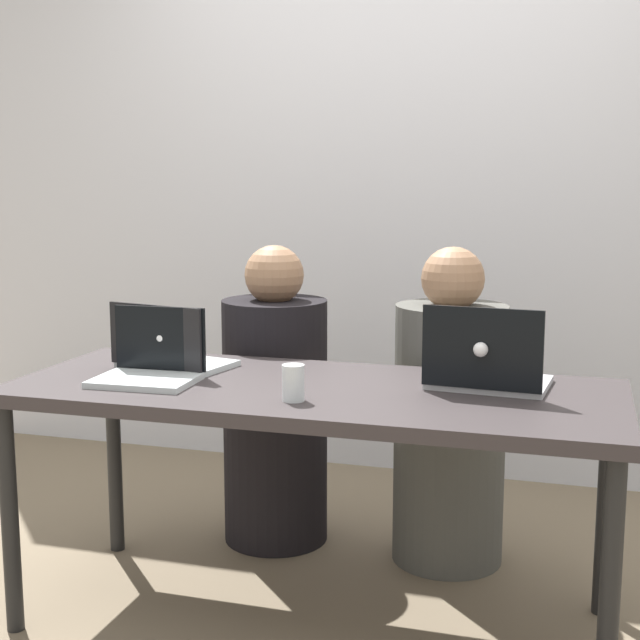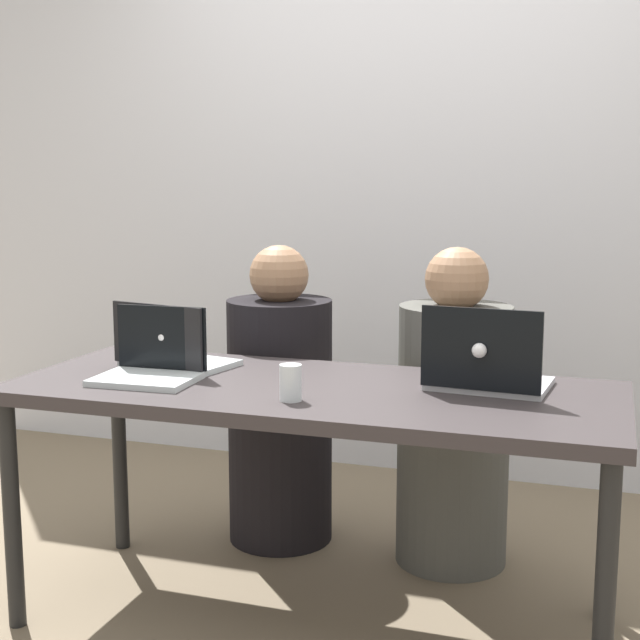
{
  "view_description": "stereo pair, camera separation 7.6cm",
  "coord_description": "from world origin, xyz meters",
  "px_view_note": "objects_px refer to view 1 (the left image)",
  "views": [
    {
      "loc": [
        0.73,
        -2.37,
        1.31
      ],
      "look_at": [
        0.0,
        0.07,
        0.9
      ],
      "focal_mm": 50.0,
      "sensor_mm": 36.0,
      "label": 1
    },
    {
      "loc": [
        0.8,
        -2.35,
        1.31
      ],
      "look_at": [
        0.0,
        0.07,
        0.9
      ],
      "focal_mm": 50.0,
      "sensor_mm": 36.0,
      "label": 2
    }
  ],
  "objects_px": {
    "person_on_right": "(449,424)",
    "laptop_back_right": "(487,371)",
    "laptop_front_left": "(150,365)",
    "water_glass_center": "(292,385)",
    "laptop_back_left": "(170,354)",
    "person_on_left": "(275,411)"
  },
  "relations": [
    {
      "from": "person_on_left",
      "to": "water_glass_center",
      "type": "bearing_deg",
      "value": 114.17
    },
    {
      "from": "person_on_right",
      "to": "laptop_back_right",
      "type": "distance_m",
      "value": 0.56
    },
    {
      "from": "person_on_right",
      "to": "laptop_front_left",
      "type": "xyz_separation_m",
      "value": [
        -0.79,
        -0.63,
        0.28
      ]
    },
    {
      "from": "person_on_right",
      "to": "laptop_front_left",
      "type": "height_order",
      "value": "person_on_right"
    },
    {
      "from": "laptop_back_right",
      "to": "laptop_back_left",
      "type": "distance_m",
      "value": 0.97
    },
    {
      "from": "person_on_left",
      "to": "person_on_right",
      "type": "bearing_deg",
      "value": -178.51
    },
    {
      "from": "laptop_front_left",
      "to": "person_on_right",
      "type": "bearing_deg",
      "value": 36.6
    },
    {
      "from": "laptop_front_left",
      "to": "water_glass_center",
      "type": "distance_m",
      "value": 0.48
    },
    {
      "from": "person_on_right",
      "to": "laptop_front_left",
      "type": "relative_size",
      "value": 3.68
    },
    {
      "from": "laptop_back_right",
      "to": "laptop_back_left",
      "type": "relative_size",
      "value": 0.93
    },
    {
      "from": "laptop_front_left",
      "to": "laptop_back_left",
      "type": "relative_size",
      "value": 0.78
    },
    {
      "from": "person_on_right",
      "to": "laptop_back_right",
      "type": "relative_size",
      "value": 3.1
    },
    {
      "from": "laptop_back_right",
      "to": "laptop_back_left",
      "type": "xyz_separation_m",
      "value": [
        -0.97,
        -0.01,
        -0.01
      ]
    },
    {
      "from": "water_glass_center",
      "to": "laptop_back_right",
      "type": "bearing_deg",
      "value": 30.32
    },
    {
      "from": "person_on_left",
      "to": "laptop_back_left",
      "type": "xyz_separation_m",
      "value": [
        -0.18,
        -0.46,
        0.29
      ]
    },
    {
      "from": "person_on_right",
      "to": "water_glass_center",
      "type": "xyz_separation_m",
      "value": [
        -0.32,
        -0.74,
        0.28
      ]
    },
    {
      "from": "laptop_front_left",
      "to": "laptop_back_right",
      "type": "bearing_deg",
      "value": 8.42
    },
    {
      "from": "person_on_left",
      "to": "laptop_back_left",
      "type": "bearing_deg",
      "value": 70.17
    },
    {
      "from": "laptop_front_left",
      "to": "water_glass_center",
      "type": "height_order",
      "value": "laptop_front_left"
    },
    {
      "from": "person_on_left",
      "to": "water_glass_center",
      "type": "distance_m",
      "value": 0.85
    },
    {
      "from": "person_on_right",
      "to": "laptop_front_left",
      "type": "distance_m",
      "value": 1.05
    },
    {
      "from": "person_on_left",
      "to": "water_glass_center",
      "type": "height_order",
      "value": "person_on_left"
    }
  ]
}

